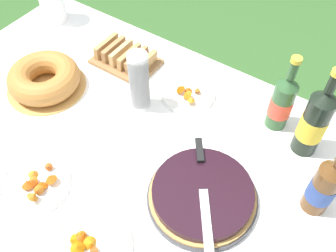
% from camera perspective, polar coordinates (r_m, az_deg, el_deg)
% --- Properties ---
extents(ground_plane, '(16.00, 16.00, 0.00)m').
position_cam_1_polar(ground_plane, '(1.86, -3.64, -16.32)').
color(ground_plane, '#335B28').
extents(garden_table, '(1.82, 1.13, 0.67)m').
position_cam_1_polar(garden_table, '(1.31, -4.98, -5.75)').
color(garden_table, brown).
rests_on(garden_table, ground_plane).
extents(tablecloth, '(1.83, 1.14, 0.10)m').
position_cam_1_polar(tablecloth, '(1.28, -5.11, -4.72)').
color(tablecloth, white).
rests_on(tablecloth, garden_table).
extents(berry_tart, '(0.34, 0.34, 0.06)m').
position_cam_1_polar(berry_tart, '(1.15, 5.27, -10.42)').
color(berry_tart, '#38383D').
rests_on(berry_tart, tablecloth).
extents(serving_knife, '(0.24, 0.32, 0.01)m').
position_cam_1_polar(serving_knife, '(1.14, 5.27, -8.28)').
color(serving_knife, silver).
rests_on(serving_knife, berry_tart).
extents(bundt_cake, '(0.30, 0.30, 0.10)m').
position_cam_1_polar(bundt_cake, '(1.51, -18.37, 6.90)').
color(bundt_cake, tan).
rests_on(bundt_cake, tablecloth).
extents(cup_stack, '(0.07, 0.07, 0.24)m').
position_cam_1_polar(cup_stack, '(1.32, -4.41, 6.77)').
color(cup_stack, white).
rests_on(cup_stack, tablecloth).
extents(cider_bottle_green, '(0.08, 0.08, 0.30)m').
position_cam_1_polar(cider_bottle_green, '(1.32, 16.98, 3.54)').
color(cider_bottle_green, '#2D562D').
rests_on(cider_bottle_green, tablecloth).
extents(cider_bottle_amber, '(0.08, 0.08, 0.31)m').
position_cam_1_polar(cider_bottle_amber, '(1.15, 22.72, -8.44)').
color(cider_bottle_amber, brown).
rests_on(cider_bottle_amber, tablecloth).
extents(juice_bottle_red, '(0.09, 0.09, 0.35)m').
position_cam_1_polar(juice_bottle_red, '(1.26, 21.39, 0.56)').
color(juice_bottle_red, black).
rests_on(juice_bottle_red, tablecloth).
extents(snack_plate_near, '(0.24, 0.24, 0.05)m').
position_cam_1_polar(snack_plate_near, '(1.12, -11.72, -17.49)').
color(snack_plate_near, white).
rests_on(snack_plate_near, tablecloth).
extents(snack_plate_right, '(0.23, 0.23, 0.06)m').
position_cam_1_polar(snack_plate_right, '(1.26, -19.57, -8.35)').
color(snack_plate_right, white).
rests_on(snack_plate_right, tablecloth).
extents(snack_plate_far, '(0.21, 0.21, 0.06)m').
position_cam_1_polar(snack_plate_far, '(1.43, 3.09, 5.05)').
color(snack_plate_far, white).
rests_on(snack_plate_far, tablecloth).
extents(bread_board, '(0.26, 0.18, 0.07)m').
position_cam_1_polar(bread_board, '(1.56, -6.47, 10.27)').
color(bread_board, olive).
rests_on(bread_board, tablecloth).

